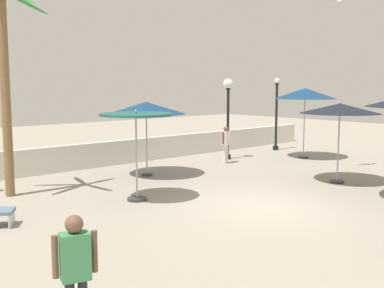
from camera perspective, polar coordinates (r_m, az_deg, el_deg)
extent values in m
plane|color=#9E9384|center=(13.01, 8.66, -7.32)|extent=(56.00, 56.00, 0.00)
cube|color=silver|center=(19.15, -10.87, -1.21)|extent=(25.20, 0.30, 0.97)
cylinder|color=#333338|center=(16.50, 16.98, -4.32)|extent=(0.44, 0.44, 0.08)
cylinder|color=#A5A5AD|center=(16.32, 17.13, -0.41)|extent=(0.05, 0.05, 2.35)
cone|color=black|center=(16.20, 17.29, 4.10)|extent=(2.59, 2.59, 0.32)
sphere|color=#99999E|center=(16.20, 17.32, 4.73)|extent=(0.08, 0.08, 0.08)
cylinder|color=#333338|center=(17.05, -5.41, -3.67)|extent=(0.40, 0.40, 0.08)
cylinder|color=#A5A5AD|center=(16.88, -5.46, -0.04)|extent=(0.05, 0.05, 2.25)
cone|color=navy|center=(16.77, -5.51, 4.33)|extent=(2.78, 2.78, 0.42)
sphere|color=#99999E|center=(16.76, -5.52, 5.07)|extent=(0.08, 0.08, 0.08)
cylinder|color=#333338|center=(21.55, 13.18, -1.54)|extent=(0.48, 0.48, 0.08)
cylinder|color=#A5A5AD|center=(21.40, 13.28, 1.87)|extent=(0.05, 0.05, 2.66)
cone|color=navy|center=(21.32, 13.40, 5.91)|extent=(2.71, 2.71, 0.46)
sphere|color=#99999E|center=(21.31, 13.42, 6.53)|extent=(0.08, 0.08, 0.08)
cylinder|color=#333338|center=(13.52, -6.59, -6.56)|extent=(0.55, 0.55, 0.08)
cylinder|color=#A5A5AD|center=(13.29, -6.67, -1.62)|extent=(0.05, 0.05, 2.44)
cylinder|color=#1E594C|center=(13.16, -6.74, 3.54)|extent=(2.01, 2.01, 0.06)
sphere|color=#99999E|center=(13.16, -6.75, 3.92)|extent=(0.08, 0.08, 0.08)
cylinder|color=brown|center=(14.58, -21.42, 5.21)|extent=(0.27, 0.26, 5.73)
ellipsoid|color=#288A35|center=(15.15, -19.26, 15.64)|extent=(1.48, 0.41, 0.53)
ellipsoid|color=#288A35|center=(15.52, -21.78, 15.32)|extent=(0.75, 1.43, 0.53)
cylinder|color=black|center=(23.93, 9.99, -0.46)|extent=(0.28, 0.28, 0.20)
cylinder|color=black|center=(23.78, 10.07, 3.18)|extent=(0.12, 0.12, 3.25)
cylinder|color=black|center=(23.73, 10.15, 7.10)|extent=(0.22, 0.22, 0.06)
sphere|color=white|center=(23.73, 10.16, 7.44)|extent=(0.28, 0.28, 0.28)
cylinder|color=black|center=(20.76, 4.29, -1.54)|extent=(0.28, 0.28, 0.20)
cylinder|color=black|center=(20.59, 4.32, 2.38)|extent=(0.12, 0.12, 3.04)
cylinder|color=black|center=(20.52, 4.37, 6.61)|extent=(0.22, 0.22, 0.06)
sphere|color=white|center=(20.52, 4.37, 7.22)|extent=(0.43, 0.43, 0.43)
cube|color=#B7B7BC|center=(11.83, -20.80, -8.31)|extent=(0.34, 0.48, 0.35)
cube|color=#3F8C59|center=(6.19, -13.83, -12.94)|extent=(0.42, 0.34, 0.59)
sphere|color=brown|center=(6.07, -13.95, -9.30)|extent=(0.23, 0.23, 0.23)
cylinder|color=brown|center=(6.23, -11.62, -12.47)|extent=(0.08, 0.08, 0.53)
cylinder|color=brown|center=(6.15, -16.09, -12.87)|extent=(0.08, 0.08, 0.53)
cylinder|color=silver|center=(19.68, 4.19, -1.17)|extent=(0.12, 0.12, 0.77)
cylinder|color=silver|center=(19.54, 3.94, -1.23)|extent=(0.12, 0.12, 0.77)
cube|color=silver|center=(19.52, 4.08, 0.71)|extent=(0.40, 0.31, 0.55)
sphere|color=brown|center=(19.48, 4.09, 1.82)|extent=(0.21, 0.21, 0.21)
cylinder|color=brown|center=(19.72, 4.45, 0.86)|extent=(0.08, 0.08, 0.49)
cylinder|color=brown|center=(19.32, 3.70, 0.73)|extent=(0.08, 0.08, 0.49)
ellipsoid|color=white|center=(18.40, 17.11, 15.99)|extent=(0.21, 0.34, 0.12)
sphere|color=white|center=(18.53, 16.75, 16.03)|extent=(0.10, 0.10, 0.10)
cube|color=silver|center=(18.26, 16.55, 16.14)|extent=(0.48, 0.27, 0.06)
cube|color=silver|center=(18.55, 17.66, 15.95)|extent=(0.48, 0.27, 0.07)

